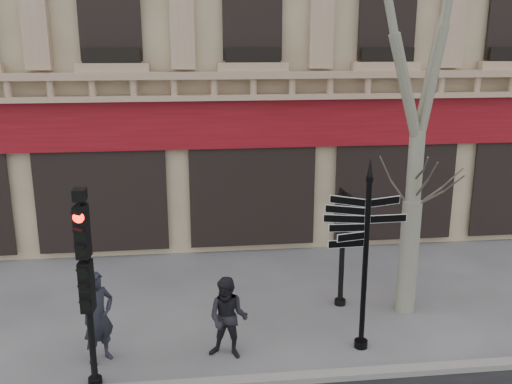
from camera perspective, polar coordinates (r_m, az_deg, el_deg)
The scene contains 7 objects.
ground at distance 11.61m, azimuth 2.45°, elevation -14.61°, with size 80.00×80.00×0.00m, color #57565B.
kerb at distance 10.40m, azimuth 3.74°, elevation -18.11°, with size 80.00×0.25×0.12m, color gray.
fingerpost at distance 10.54m, azimuth 11.07°, elevation -3.17°, with size 1.76×1.76×3.72m.
traffic_signal_main at distance 9.71m, azimuth -16.68°, elevation -7.03°, with size 0.41×0.31×3.48m.
traffic_signal_secondary at distance 12.44m, azimuth 8.70°, elevation -3.64°, with size 0.45×0.33×2.56m.
pedestrian_a at distance 10.93m, azimuth -15.50°, elevation -11.96°, with size 0.64×0.42×1.76m, color #20212B.
pedestrian_b at distance 10.72m, azimuth -2.80°, elevation -12.49°, with size 0.76×0.59×1.57m, color black.
Camera 1 is at (-1.66, -9.94, 5.76)m, focal length 40.00 mm.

